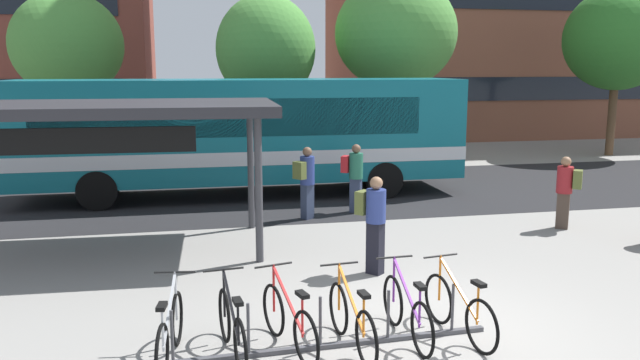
{
  "coord_description": "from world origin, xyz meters",
  "views": [
    {
      "loc": [
        -3.27,
        -7.61,
        3.53
      ],
      "look_at": [
        -0.8,
        4.24,
        1.35
      ],
      "focal_mm": 35.35,
      "sensor_mm": 36.0,
      "label": 1
    }
  ],
  "objects": [
    {
      "name": "commuter_olive_pack_1",
      "position": [
        4.78,
        4.54,
        0.92
      ],
      "size": [
        0.6,
        0.56,
        1.61
      ],
      "rotation": [
        0.0,
        0.0,
        2.5
      ],
      "color": "#47382D",
      "rests_on": "ground"
    },
    {
      "name": "bus_lane_asphalt",
      "position": [
        0.0,
        9.69,
        0.0
      ],
      "size": [
        80.0,
        7.2,
        0.01
      ],
      "primitive_type": "cube",
      "color": "#232326",
      "rests_on": "ground"
    },
    {
      "name": "transit_shelter",
      "position": [
        -5.01,
        4.86,
        2.69
      ],
      "size": [
        6.91,
        3.59,
        2.86
      ],
      "rotation": [
        0.0,
        0.0,
        -0.04
      ],
      "color": "#38383D",
      "rests_on": "ground"
    },
    {
      "name": "street_tree_0",
      "position": [
        -7.74,
        18.6,
        4.35
      ],
      "size": [
        4.23,
        4.23,
        6.38
      ],
      "color": "brown",
      "rests_on": "ground"
    },
    {
      "name": "commuter_olive_pack_3",
      "position": [
        -0.22,
        2.46,
        0.99
      ],
      "size": [
        0.57,
        0.6,
        1.71
      ],
      "rotation": [
        0.0,
        0.0,
        5.43
      ],
      "color": "black",
      "rests_on": "ground"
    },
    {
      "name": "commuter_olive_pack_0",
      "position": [
        -0.63,
        6.58,
        0.98
      ],
      "size": [
        0.6,
        0.56,
        1.71
      ],
      "rotation": [
        0.0,
        0.0,
        0.63
      ],
      "color": "#2D3851",
      "rests_on": "ground"
    },
    {
      "name": "street_tree_1",
      "position": [
        13.4,
        14.79,
        4.61
      ],
      "size": [
        4.17,
        4.17,
        6.63
      ],
      "color": "brown",
      "rests_on": "ground"
    },
    {
      "name": "parked_bicycle_orange_5",
      "position": [
        0.12,
        -0.31,
        0.38
      ],
      "size": [
        0.52,
        1.71,
        0.99
      ],
      "rotation": [
        0.0,
        0.0,
        1.73
      ],
      "color": "black",
      "rests_on": "ground"
    },
    {
      "name": "street_tree_2",
      "position": [
        -0.53,
        14.81,
        4.13
      ],
      "size": [
        3.49,
        3.49,
        6.04
      ],
      "color": "brown",
      "rests_on": "ground"
    },
    {
      "name": "parked_bicycle_orange_3",
      "position": [
        -1.35,
        -0.37,
        0.38
      ],
      "size": [
        0.52,
        1.72,
        0.99
      ],
      "rotation": [
        0.0,
        0.0,
        1.67
      ],
      "color": "black",
      "rests_on": "ground"
    },
    {
      "name": "street_tree_3",
      "position": [
        4.07,
        14.34,
        4.71
      ],
      "size": [
        4.34,
        4.34,
        6.71
      ],
      "color": "brown",
      "rests_on": "ground"
    },
    {
      "name": "commuter_red_pack_2",
      "position": [
        0.65,
        7.03,
        0.97
      ],
      "size": [
        0.61,
        0.54,
        1.69
      ],
      "rotation": [
        0.0,
        0.0,
        5.72
      ],
      "color": "#2D3851",
      "rests_on": "ground"
    },
    {
      "name": "parked_bicycle_red_2",
      "position": [
        -2.13,
        -0.24,
        0.38
      ],
      "size": [
        0.61,
        1.68,
        0.99
      ],
      "rotation": [
        0.0,
        0.0,
        1.82
      ],
      "color": "black",
      "rests_on": "ground"
    },
    {
      "name": "parked_bicycle_black_1",
      "position": [
        -2.84,
        -0.3,
        0.38
      ],
      "size": [
        0.52,
        1.72,
        0.99
      ],
      "rotation": [
        0.0,
        0.0,
        1.69
      ],
      "color": "black",
      "rests_on": "ground"
    },
    {
      "name": "ground",
      "position": [
        0.0,
        0.0,
        0.0
      ],
      "size": [
        200.0,
        200.0,
        0.0
      ],
      "primitive_type": "plane",
      "color": "gray"
    },
    {
      "name": "parked_bicycle_purple_4",
      "position": [
        -0.57,
        -0.24,
        0.38
      ],
      "size": [
        0.52,
        1.72,
        0.99
      ],
      "rotation": [
        0.0,
        0.0,
        1.61
      ],
      "color": "black",
      "rests_on": "ground"
    },
    {
      "name": "parked_bicycle_silver_0",
      "position": [
        -3.58,
        -0.28,
        0.38
      ],
      "size": [
        0.52,
        1.71,
        0.99
      ],
      "rotation": [
        0.0,
        0.0,
        1.42
      ],
      "color": "black",
      "rests_on": "ground"
    },
    {
      "name": "city_bus",
      "position": [
        -1.77,
        9.69,
        1.78
      ],
      "size": [
        12.05,
        2.67,
        3.2
      ],
      "rotation": [
        0.0,
        0.0,
        -0.01
      ],
      "color": "#0F6070",
      "rests_on": "ground"
    },
    {
      "name": "bike_rack",
      "position": [
        -1.74,
        -0.28,
        0.1
      ],
      "size": [
        4.55,
        0.29,
        0.7
      ],
      "rotation": [
        0.0,
        0.0,
        0.05
      ],
      "color": "#47474C",
      "rests_on": "ground"
    }
  ]
}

